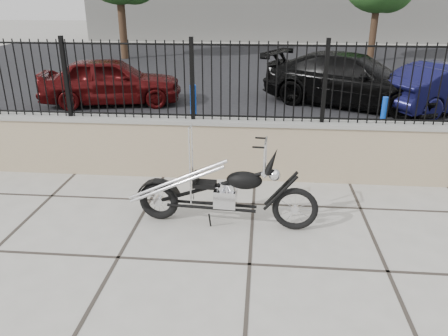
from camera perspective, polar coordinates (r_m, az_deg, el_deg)
ground_plane at (r=4.98m, az=3.35°, el=-12.47°), size 90.00×90.00×0.00m
parking_lot at (r=16.85m, az=4.92°, el=12.22°), size 30.00×30.00×0.00m
retaining_wall at (r=7.01m, az=4.18°, el=2.44°), size 14.00×0.36×0.96m
iron_fence at (r=6.73m, az=4.43°, el=11.15°), size 14.00×0.08×1.20m
chopper_motorcycle at (r=5.47m, az=-0.28°, el=-1.17°), size 2.24×0.55×1.33m
car_red at (r=12.25m, az=-14.53°, el=10.97°), size 3.91×2.17×1.26m
car_black at (r=12.20m, az=16.33°, el=10.98°), size 5.04×3.76×1.36m
bollard_a at (r=9.19m, az=-4.00°, el=7.51°), size 0.15×0.15×1.07m
bollard_b at (r=9.22m, az=20.03°, el=5.86°), size 0.14×0.14×0.94m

